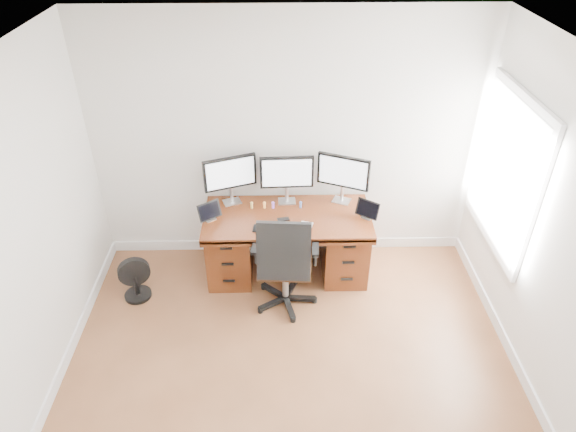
{
  "coord_description": "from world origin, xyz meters",
  "views": [
    {
      "loc": [
        -0.09,
        -2.52,
        3.67
      ],
      "look_at": [
        0.0,
        1.5,
        0.95
      ],
      "focal_mm": 32.0,
      "sensor_mm": 36.0,
      "label": 1
    }
  ],
  "objects_px": {
    "desk": "(287,241)",
    "keyboard": "(293,228)",
    "office_chair": "(285,277)",
    "floor_fan": "(135,279)",
    "monitor_center": "(287,174)"
  },
  "relations": [
    {
      "from": "floor_fan",
      "to": "keyboard",
      "type": "relative_size",
      "value": 1.81
    },
    {
      "from": "office_chair",
      "to": "floor_fan",
      "type": "relative_size",
      "value": 2.37
    },
    {
      "from": "monitor_center",
      "to": "floor_fan",
      "type": "bearing_deg",
      "value": -160.88
    },
    {
      "from": "office_chair",
      "to": "keyboard",
      "type": "height_order",
      "value": "office_chair"
    },
    {
      "from": "office_chair",
      "to": "floor_fan",
      "type": "xyz_separation_m",
      "value": [
        -1.52,
        0.16,
        -0.14
      ]
    },
    {
      "from": "monitor_center",
      "to": "desk",
      "type": "bearing_deg",
      "value": -92.42
    },
    {
      "from": "desk",
      "to": "keyboard",
      "type": "distance_m",
      "value": 0.44
    },
    {
      "from": "desk",
      "to": "keyboard",
      "type": "height_order",
      "value": "keyboard"
    },
    {
      "from": "desk",
      "to": "monitor_center",
      "type": "bearing_deg",
      "value": 89.98
    },
    {
      "from": "office_chair",
      "to": "floor_fan",
      "type": "distance_m",
      "value": 1.54
    },
    {
      "from": "desk",
      "to": "floor_fan",
      "type": "relative_size",
      "value": 3.6
    },
    {
      "from": "desk",
      "to": "floor_fan",
      "type": "height_order",
      "value": "desk"
    },
    {
      "from": "floor_fan",
      "to": "office_chair",
      "type": "bearing_deg",
      "value": -25.11
    },
    {
      "from": "office_chair",
      "to": "monitor_center",
      "type": "distance_m",
      "value": 1.06
    },
    {
      "from": "keyboard",
      "to": "office_chair",
      "type": "bearing_deg",
      "value": -117.46
    }
  ]
}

